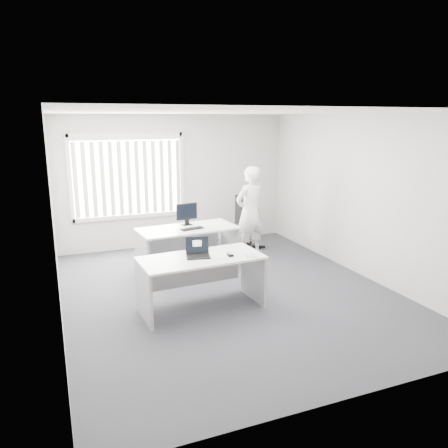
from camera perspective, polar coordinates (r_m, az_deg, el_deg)
name	(u,v)px	position (r m, az deg, el deg)	size (l,w,h in m)	color
ground	(228,292)	(7.09, 0.48, -8.81)	(6.00, 6.00, 0.00)	#424248
wall_back	(175,181)	(9.49, -6.40, 5.61)	(5.00, 0.02, 2.80)	beige
wall_front	(352,266)	(4.16, 16.43, -5.25)	(5.00, 0.02, 2.80)	beige
wall_left	(53,220)	(6.21, -21.39, 0.52)	(0.02, 6.00, 2.80)	beige
wall_right	(361,196)	(7.96, 17.44, 3.54)	(0.02, 6.00, 2.80)	beige
ceiling	(228,112)	(6.56, 0.53, 14.44)	(5.00, 6.00, 0.02)	white
window	(128,176)	(9.22, -12.39, 6.09)	(2.32, 0.06, 1.76)	silver
blinds	(129,178)	(9.17, -12.32, 5.86)	(2.20, 0.10, 1.50)	silver
desk_near	(201,272)	(6.29, -2.97, -6.24)	(1.79, 0.92, 0.79)	white
desk_far	(188,240)	(7.91, -4.76, -2.07)	(1.82, 0.98, 0.80)	white
office_chair	(246,232)	(9.29, 2.96, -1.08)	(0.82, 0.82, 1.13)	black
person	(250,212)	(8.69, 3.38, 1.61)	(0.66, 0.43, 1.81)	white
laptop	(198,249)	(6.16, -3.41, -3.22)	(0.33, 0.30, 0.26)	black
paper_sheet	(222,256)	(6.27, -0.32, -4.14)	(0.26, 0.19, 0.00)	white
mouse	(230,254)	(6.24, 0.83, -3.97)	(0.07, 0.12, 0.05)	#BABBBD
booklet	(250,256)	(6.26, 3.46, -4.14)	(0.15, 0.21, 0.01)	white
keyboard	(192,229)	(7.74, -4.19, -0.61)	(0.41, 0.14, 0.02)	black
monitor	(187,214)	(8.01, -4.89, 1.28)	(0.41, 0.12, 0.41)	black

